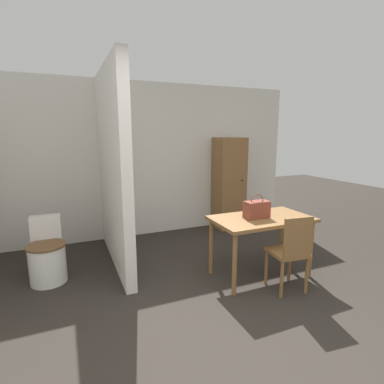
% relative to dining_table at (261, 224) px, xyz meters
% --- Properties ---
extents(ground_plane, '(16.00, 16.00, 0.00)m').
position_rel_dining_table_xyz_m(ground_plane, '(-0.93, -1.29, -0.64)').
color(ground_plane, '#2D2823').
extents(wall_back, '(5.48, 0.12, 2.50)m').
position_rel_dining_table_xyz_m(wall_back, '(-0.93, 2.09, 0.61)').
color(wall_back, silver).
rests_on(wall_back, ground_plane).
extents(partition_wall, '(0.12, 1.87, 2.50)m').
position_rel_dining_table_xyz_m(partition_wall, '(-1.52, 1.10, 0.61)').
color(partition_wall, silver).
rests_on(partition_wall, ground_plane).
extents(dining_table, '(1.16, 0.66, 0.72)m').
position_rel_dining_table_xyz_m(dining_table, '(0.00, 0.00, 0.00)').
color(dining_table, brown).
rests_on(dining_table, ground_plane).
extents(wooden_chair, '(0.40, 0.40, 0.86)m').
position_rel_dining_table_xyz_m(wooden_chair, '(0.06, -0.45, -0.17)').
color(wooden_chair, brown).
rests_on(wooden_chair, ground_plane).
extents(toilet, '(0.42, 0.57, 0.72)m').
position_rel_dining_table_xyz_m(toilet, '(-2.34, 0.87, -0.34)').
color(toilet, white).
rests_on(toilet, ground_plane).
extents(handbag, '(0.29, 0.15, 0.28)m').
position_rel_dining_table_xyz_m(handbag, '(-0.07, 0.01, 0.19)').
color(handbag, brown).
rests_on(handbag, dining_table).
extents(wooden_cabinet, '(0.50, 0.44, 1.62)m').
position_rel_dining_table_xyz_m(wooden_cabinet, '(0.60, 1.80, 0.17)').
color(wooden_cabinet, brown).
rests_on(wooden_cabinet, ground_plane).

